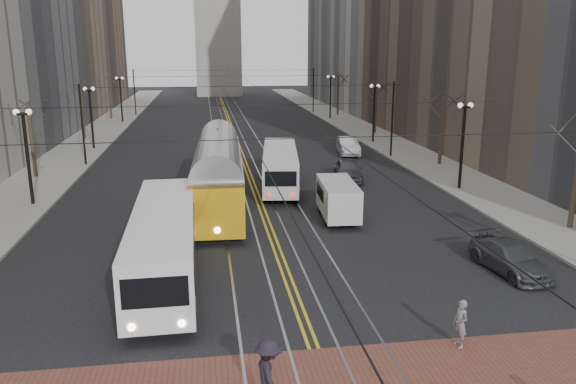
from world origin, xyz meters
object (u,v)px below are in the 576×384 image
object	(u,v)px
sedan_parked	(510,258)
sedan_grey	(348,170)
pedestrian_d	(269,374)
pedestrian_b	(461,323)
streetcar	(218,179)
transit_bus	(165,245)
sedan_silver	(348,146)
cargo_van	(338,201)
rear_bus	(280,169)

from	to	relation	value
sedan_parked	sedan_grey	bearing A→B (deg)	91.37
pedestrian_d	pedestrian_b	bearing A→B (deg)	-81.98
sedan_grey	pedestrian_b	bearing A→B (deg)	-87.95
streetcar	sedan_grey	size ratio (longest dim) A/B	3.21
transit_bus	sedan_parked	size ratio (longest dim) A/B	2.68
transit_bus	streetcar	distance (m)	10.86
sedan_grey	sedan_silver	distance (m)	10.27
transit_bus	cargo_van	world-z (taller)	transit_bus
sedan_silver	pedestrian_b	world-z (taller)	pedestrian_b
sedan_grey	pedestrian_b	distance (m)	23.62
streetcar	sedan_parked	bearing A→B (deg)	-42.77
cargo_van	sedan_silver	bearing A→B (deg)	77.66
cargo_van	sedan_silver	world-z (taller)	cargo_van
pedestrian_d	cargo_van	bearing A→B (deg)	-30.80
pedestrian_b	sedan_grey	bearing A→B (deg)	163.36
transit_bus	pedestrian_d	xyz separation A→B (m)	(3.25, -9.32, -0.45)
streetcar	sedan_parked	xyz separation A→B (m)	(12.00, -12.01, -1.08)
rear_bus	pedestrian_b	bearing A→B (deg)	-75.45
sedan_grey	pedestrian_d	bearing A→B (deg)	-100.98
transit_bus	sedan_silver	distance (m)	30.14
transit_bus	sedan_grey	xyz separation A→B (m)	(11.98, 16.45, -0.68)
streetcar	sedan_silver	bearing A→B (deg)	55.01
cargo_van	pedestrian_b	distance (m)	14.21
streetcar	sedan_parked	world-z (taller)	streetcar
pedestrian_d	rear_bus	bearing A→B (deg)	-19.87
streetcar	cargo_van	size ratio (longest dim) A/B	3.04
pedestrian_b	sedan_silver	bearing A→B (deg)	160.72
sedan_silver	sedan_grey	bearing A→B (deg)	-97.94
streetcar	rear_bus	bearing A→B (deg)	47.78
sedan_parked	pedestrian_b	size ratio (longest dim) A/B	2.76
rear_bus	pedestrian_b	world-z (taller)	rear_bus
transit_bus	sedan_silver	xyz separation A→B (m)	(14.53, 26.39, -0.66)
transit_bus	pedestrian_d	bearing A→B (deg)	-71.75
rear_bus	pedestrian_b	size ratio (longest dim) A/B	6.47
rear_bus	sedan_grey	world-z (taller)	rear_bus
rear_bus	pedestrian_d	bearing A→B (deg)	-91.13
transit_bus	sedan_grey	world-z (taller)	transit_bus
sedan_silver	pedestrian_b	size ratio (longest dim) A/B	3.05
pedestrian_b	rear_bus	bearing A→B (deg)	176.40
sedan_grey	sedan_parked	xyz separation A→B (m)	(2.52, -17.89, -0.14)
cargo_van	sedan_grey	xyz separation A→B (m)	(2.98, 9.31, -0.29)
cargo_van	sedan_grey	distance (m)	9.77
rear_bus	pedestrian_d	xyz separation A→B (m)	(-3.55, -24.27, -0.32)
streetcar	rear_bus	distance (m)	6.15
transit_bus	sedan_parked	bearing A→B (deg)	-6.65
cargo_van	streetcar	bearing A→B (deg)	155.92
streetcar	sedan_grey	bearing A→B (deg)	34.09
rear_bus	pedestrian_d	world-z (taller)	rear_bus
streetcar	rear_bus	size ratio (longest dim) A/B	1.43
streetcar	pedestrian_b	xyz separation A→B (m)	(7.14, -17.62, -0.91)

